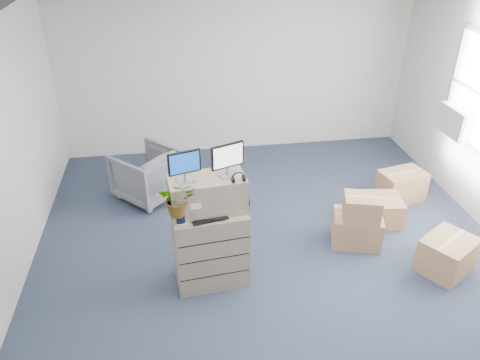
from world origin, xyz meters
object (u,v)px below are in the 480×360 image
(filing_cabinet_lower, at_px, (210,247))
(potted_plant, at_px, (179,202))
(monitor_right, at_px, (228,158))
(monitor_left, at_px, (184,165))
(keyboard, at_px, (209,218))
(water_bottle, at_px, (216,198))
(office_chair, at_px, (147,172))

(filing_cabinet_lower, height_order, potted_plant, potted_plant)
(filing_cabinet_lower, xyz_separation_m, monitor_right, (0.22, 0.06, 1.09))
(monitor_left, bearing_deg, keyboard, -47.50)
(filing_cabinet_lower, distance_m, monitor_left, 1.10)
(filing_cabinet_lower, bearing_deg, water_bottle, 39.87)
(monitor_right, xyz_separation_m, water_bottle, (-0.14, 0.03, -0.50))
(office_chair, bearing_deg, water_bottle, 69.39)
(keyboard, bearing_deg, water_bottle, 54.06)
(water_bottle, xyz_separation_m, potted_plant, (-0.40, -0.21, 0.12))
(monitor_left, relative_size, office_chair, 0.41)
(monitor_right, bearing_deg, keyboard, -162.80)
(filing_cabinet_lower, xyz_separation_m, water_bottle, (0.09, 0.09, 0.59))
(monitor_left, height_order, water_bottle, monitor_left)
(monitor_right, xyz_separation_m, office_chair, (-0.98, 1.94, -1.14))
(potted_plant, xyz_separation_m, office_chair, (-0.44, 2.12, -0.76))
(water_bottle, bearing_deg, filing_cabinet_lower, -134.19)
(monitor_right, bearing_deg, filing_cabinet_lower, 172.97)
(filing_cabinet_lower, height_order, water_bottle, water_bottle)
(monitor_right, distance_m, potted_plant, 0.68)
(keyboard, xyz_separation_m, water_bottle, (0.09, 0.22, 0.11))
(filing_cabinet_lower, bearing_deg, monitor_left, 172.59)
(monitor_left, relative_size, monitor_right, 0.93)
(keyboard, bearing_deg, monitor_left, 136.31)
(filing_cabinet_lower, bearing_deg, potted_plant, -165.02)
(filing_cabinet_lower, distance_m, office_chair, 2.13)
(keyboard, bearing_deg, potted_plant, 166.32)
(filing_cabinet_lower, distance_m, monitor_right, 1.11)
(monitor_right, bearing_deg, monitor_left, 165.05)
(monitor_right, relative_size, office_chair, 0.44)
(water_bottle, relative_size, office_chair, 0.28)
(monitor_left, height_order, keyboard, monitor_left)
(filing_cabinet_lower, bearing_deg, office_chair, 104.88)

